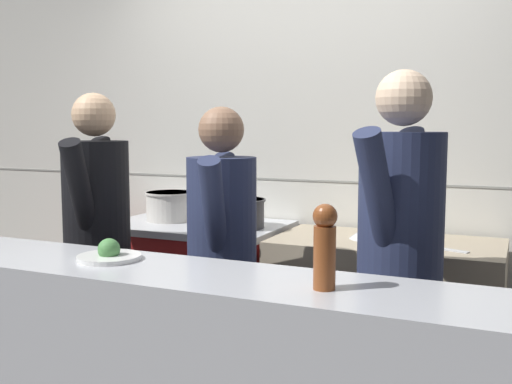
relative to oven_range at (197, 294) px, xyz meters
The scene contains 12 objects.
wall_back_tiled 1.09m from the oven_range, 36.39° to the left, with size 8.00×0.06×2.60m.
oven_range is the anchor object (origin of this frame).
prep_counter 1.16m from the oven_range, ahead, with size 1.19×0.65×0.88m.
stock_pot 0.58m from the oven_range, behind, with size 0.32×0.32×0.18m.
sauce_pot 0.62m from the oven_range, ahead, with size 0.32×0.32×0.17m.
mixing_bowl_steel 1.18m from the oven_range, ahead, with size 0.24×0.24×0.09m.
chefs_knife 1.46m from the oven_range, ahead, with size 0.34×0.14×0.02m.
plated_dish_main 1.49m from the oven_range, 74.01° to the right, with size 0.24×0.24×0.09m.
pepper_mill 1.99m from the oven_range, 47.84° to the right, with size 0.08×0.08×0.27m.
chef_head_cook 0.88m from the oven_range, 102.92° to the right, with size 0.43×0.71×1.65m.
chef_sous 1.02m from the oven_range, 52.76° to the right, with size 0.40×0.68×1.57m.
chef_line 1.61m from the oven_range, 27.16° to the right, with size 0.42×0.75×1.71m.
Camera 1 is at (1.27, -2.12, 1.48)m, focal length 42.00 mm.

